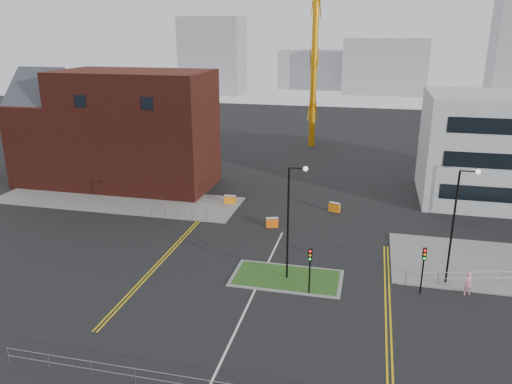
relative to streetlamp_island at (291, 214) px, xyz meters
The scene contains 23 objects.
ground 9.91m from the streetlamp_island, 105.50° to the right, with size 200.00×200.00×0.00m, color black.
pavement_left 26.80m from the streetlamp_island, 147.78° to the left, with size 28.00×8.00×0.12m, color slate.
island_kerb 5.38m from the streetlamp_island, behind, with size 8.60×4.60×0.08m, color slate.
grass_island 5.36m from the streetlamp_island, behind, with size 8.00×4.00×0.12m, color #254717.
brick_building 32.20m from the streetlamp_island, 141.56° to the left, with size 24.20×10.07×14.24m.
streetlamp_island is the anchor object (origin of this frame).
streetlamp_right_near 12.17m from the streetlamp_island, ahead, with size 1.46×0.36×9.18m.
traffic_light_island 3.92m from the streetlamp_island, 48.59° to the right, with size 0.28×0.33×3.65m.
traffic_light_right 10.19m from the streetlamp_island, ahead, with size 0.28×0.33×3.65m.
railing_front 14.91m from the streetlamp_island, 99.00° to the right, with size 24.05×0.05×1.10m.
railing_left 17.22m from the streetlamp_island, 142.89° to the left, with size 6.05×0.05×1.10m.
centre_line 8.38m from the streetlamp_island, 110.29° to the right, with size 0.15×30.00×0.01m, color silver.
yellow_left_a 12.61m from the streetlamp_island, 169.89° to the left, with size 0.12×24.00×0.01m, color gold.
yellow_left_b 12.35m from the streetlamp_island, 169.62° to the left, with size 0.12×24.00×0.01m, color gold.
yellow_right_a 9.29m from the streetlamp_island, 15.36° to the right, with size 0.12×20.00×0.01m, color gold.
yellow_right_b 9.53m from the streetlamp_island, 14.78° to the right, with size 0.12×20.00×0.01m, color gold.
skyline_a 119.82m from the streetlamp_island, 110.65° to the left, with size 18.00×12.00×22.00m, color gray.
skyline_b 122.28m from the streetlamp_island, 86.35° to the left, with size 24.00×12.00×16.00m, color gray.
skyline_d 132.40m from the streetlamp_island, 94.43° to the left, with size 30.00×12.00×12.00m, color gray.
pedestrian 13.90m from the streetlamp_island, ahead, with size 0.65×0.43×1.80m, color pink.
barrier_left 18.90m from the streetlamp_island, 120.82° to the left, with size 1.27×0.49×1.04m.
barrier_mid 11.78m from the streetlamp_island, 108.76° to the left, with size 1.25×0.73×1.00m.
barrier_right 16.86m from the streetlamp_island, 82.33° to the left, with size 1.26×0.81×1.01m.
Camera 1 is at (7.65, -26.62, 18.62)m, focal length 35.00 mm.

